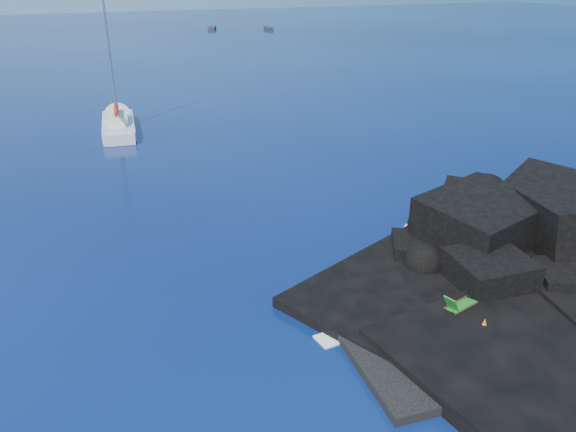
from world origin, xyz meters
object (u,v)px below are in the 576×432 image
(sunbather, at_px, (490,346))
(distant_boat_b, at_px, (269,30))
(marker_cone, at_px, (484,325))
(sailboat, at_px, (119,131))
(deck_chair, at_px, (462,301))
(distant_boat_a, at_px, (212,29))

(sunbather, distance_m, distant_boat_b, 125.50)
(marker_cone, height_order, distant_boat_b, marker_cone)
(sunbather, xyz_separation_m, marker_cone, (0.61, 1.00, 0.10))
(sailboat, relative_size, deck_chair, 8.76)
(deck_chair, height_order, sunbather, deck_chair)
(marker_cone, bearing_deg, distant_boat_b, 71.70)
(deck_chair, relative_size, distant_boat_b, 0.32)
(sailboat, xyz_separation_m, distant_boat_b, (47.03, 81.49, 0.00))
(distant_boat_b, bearing_deg, marker_cone, -98.10)
(sailboat, relative_size, marker_cone, 24.60)
(deck_chair, relative_size, sunbather, 0.85)
(sunbather, bearing_deg, distant_boat_a, 47.17)
(deck_chair, bearing_deg, distant_boat_b, 57.87)
(sailboat, height_order, distant_boat_a, sailboat)
(sunbather, relative_size, marker_cone, 3.30)
(distant_boat_b, bearing_deg, deck_chair, -98.28)
(sailboat, bearing_deg, marker_cone, -70.25)
(deck_chair, xyz_separation_m, distant_boat_b, (39.00, 116.71, -0.87))
(marker_cone, bearing_deg, distant_boat_a, 77.84)
(deck_chair, relative_size, marker_cone, 2.81)
(marker_cone, height_order, distant_boat_a, marker_cone)
(distant_boat_a, bearing_deg, sunbather, -80.23)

